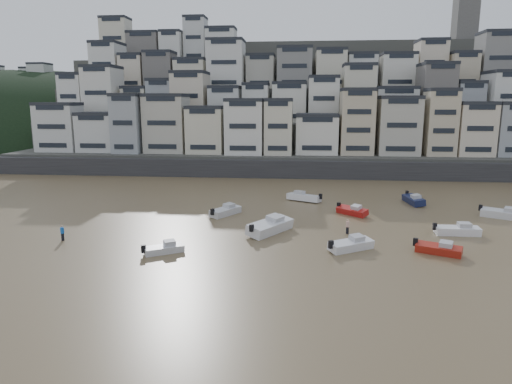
# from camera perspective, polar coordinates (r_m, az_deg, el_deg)

# --- Properties ---
(ground) EXTENTS (400.00, 400.00, 0.00)m
(ground) POSITION_cam_1_polar(r_m,az_deg,el_deg) (30.38, -11.41, -18.72)
(ground) COLOR olive
(ground) RESTS_ON ground
(sea_strip) EXTENTS (340.00, 340.00, 0.00)m
(sea_strip) POSITION_cam_1_polar(r_m,az_deg,el_deg) (207.64, -29.22, 5.76)
(sea_strip) COLOR slate
(sea_strip) RESTS_ON ground
(harbor_wall) EXTENTS (140.00, 3.00, 3.50)m
(harbor_wall) POSITION_cam_1_polar(r_m,az_deg,el_deg) (91.05, 6.74, 2.84)
(harbor_wall) COLOR #38383A
(harbor_wall) RESTS_ON ground
(hillside) EXTENTS (141.04, 66.00, 50.00)m
(hillside) POSITION_cam_1_polar(r_m,az_deg,el_deg) (130.07, 8.68, 10.31)
(hillside) COLOR #4C4C47
(hillside) RESTS_ON ground
(headland) EXTENTS (216.00, 135.00, 53.33)m
(headland) POSITION_cam_1_polar(r_m,az_deg,el_deg) (191.03, -27.21, 5.58)
(headland) COLOR black
(headland) RESTS_ON ground
(boat_a) EXTENTS (5.45, 4.36, 1.46)m
(boat_a) POSITION_cam_1_polar(r_m,az_deg,el_deg) (48.09, 11.80, -6.29)
(boat_a) COLOR white
(boat_a) RESTS_ON ground
(boat_b) EXTENTS (5.00, 3.42, 1.30)m
(boat_b) POSITION_cam_1_polar(r_m,az_deg,el_deg) (49.49, 21.88, -6.48)
(boat_b) COLOR #9E1F13
(boat_b) RESTS_ON ground
(boat_c) EXTENTS (5.90, 7.36, 1.97)m
(boat_c) POSITION_cam_1_polar(r_m,az_deg,el_deg) (53.01, 1.78, -4.10)
(boat_c) COLOR silver
(boat_c) RESTS_ON ground
(boat_d) EXTENTS (5.44, 1.88, 1.47)m
(boat_d) POSITION_cam_1_polar(r_m,az_deg,el_deg) (57.19, 23.87, -4.20)
(boat_d) COLOR white
(boat_d) RESTS_ON ground
(boat_e) EXTENTS (4.58, 4.41, 1.31)m
(boat_e) POSITION_cam_1_polar(r_m,az_deg,el_deg) (62.68, 11.92, -2.23)
(boat_e) COLOR #AA1814
(boat_e) RESTS_ON ground
(boat_f) EXTENTS (4.36, 5.56, 1.48)m
(boat_f) POSITION_cam_1_polar(r_m,az_deg,el_deg) (61.30, -3.84, -2.22)
(boat_f) COLOR silver
(boat_f) RESTS_ON ground
(boat_g) EXTENTS (6.06, 4.61, 1.60)m
(boat_g) POSITION_cam_1_polar(r_m,az_deg,el_deg) (67.73, 28.56, -2.25)
(boat_g) COLOR silver
(boat_g) RESTS_ON ground
(boat_h) EXTENTS (6.00, 4.26, 1.57)m
(boat_h) POSITION_cam_1_polar(r_m,az_deg,el_deg) (70.13, 6.03, -0.49)
(boat_h) COLOR silver
(boat_h) RESTS_ON ground
(boat_i) EXTENTS (2.66, 5.92, 1.56)m
(boat_i) POSITION_cam_1_polar(r_m,az_deg,el_deg) (71.80, 19.10, -0.79)
(boat_i) COLOR #141B3E
(boat_i) RESTS_ON ground
(boat_j) EXTENTS (4.42, 3.47, 1.18)m
(boat_j) POSITION_cam_1_polar(r_m,az_deg,el_deg) (47.12, -11.43, -6.83)
(boat_j) COLOR silver
(boat_j) RESTS_ON ground
(person_blue) EXTENTS (0.44, 0.44, 1.74)m
(person_blue) POSITION_cam_1_polar(r_m,az_deg,el_deg) (54.51, -23.05, -4.72)
(person_blue) COLOR blue
(person_blue) RESTS_ON ground
(person_pink) EXTENTS (0.44, 0.44, 1.74)m
(person_pink) POSITION_cam_1_polar(r_m,az_deg,el_deg) (53.70, 11.37, -4.25)
(person_pink) COLOR #CB9D8F
(person_pink) RESTS_ON ground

